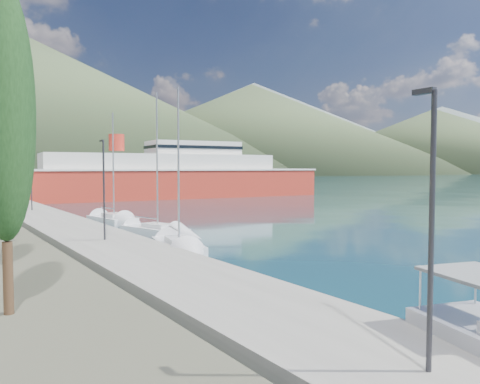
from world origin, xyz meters
TOP-DOWN VIEW (x-y plane):
  - ground at (0.00, 120.00)m, footprint 1400.00×1400.00m
  - quay at (-9.00, 26.00)m, footprint 5.00×88.00m
  - hills_far at (138.59, 618.73)m, footprint 1480.00×900.00m
  - hills_near at (98.04, 372.50)m, footprint 1010.00×520.00m
  - lamp_posts at (-9.00, 15.90)m, footprint 0.15×46.31m
  - sailboat_near at (-5.74, 11.07)m, footprint 3.89×7.84m
  - sailboat_mid at (-3.02, 18.55)m, footprint 4.23×8.35m
  - sailboat_far at (-3.70, 27.15)m, footprint 3.53×7.78m
  - ferry at (15.88, 61.25)m, footprint 57.14×17.42m

SIDE VIEW (x-z plane):
  - ground at x=0.00m, z-range 0.00..0.00m
  - sailboat_mid at x=-3.02m, z-range -5.53..6.10m
  - sailboat_near at x=-5.74m, z-range -5.11..5.70m
  - sailboat_far at x=-3.70m, z-range -5.20..5.82m
  - quay at x=-9.00m, z-range 0.00..0.80m
  - ferry at x=15.88m, z-range -2.19..8.98m
  - lamp_posts at x=-9.00m, z-range 1.05..7.11m
  - hills_near at x=98.04m, z-range -8.32..106.68m
  - hills_far at x=138.59m, z-range -12.61..167.39m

